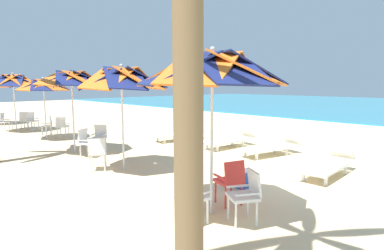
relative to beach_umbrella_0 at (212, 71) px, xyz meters
name	(u,v)px	position (x,y,z in m)	size (l,w,h in m)	color
ground_plane	(288,173)	(-0.31, 3.26, -2.47)	(80.00, 80.00, 0.00)	beige
beach_umbrella_0	(212,71)	(0.00, 0.00, 0.00)	(2.55, 2.55, 2.86)	silver
plastic_chair_0	(189,195)	(0.06, -0.60, -1.97)	(0.47, 0.50, 0.87)	white
plastic_chair_1	(231,179)	(0.00, 0.53, -1.97)	(0.58, 0.55, 0.87)	red
plastic_chair_2	(246,193)	(0.64, 0.14, -1.97)	(0.61, 0.62, 0.87)	white
beach_umbrella_1	(121,80)	(-3.48, 0.41, -0.11)	(2.36, 2.36, 2.76)	silver
plastic_chair_3	(98,152)	(-3.89, -0.11, -1.97)	(0.63, 0.61, 0.87)	white
beach_umbrella_2	(71,80)	(-6.38, 0.36, -0.08)	(2.34, 2.34, 2.72)	silver
plastic_chair_4	(100,136)	(-6.19, 1.16, -1.97)	(0.63, 0.63, 0.87)	white
plastic_chair_5	(86,141)	(-5.56, 0.38, -1.97)	(0.62, 0.60, 0.87)	white
beach_umbrella_3	(43,86)	(-9.72, 0.64, -0.28)	(2.10, 2.10, 2.52)	silver
plastic_chair_6	(62,125)	(-9.79, 1.32, -1.97)	(0.63, 0.63, 0.87)	white
plastic_chair_7	(48,124)	(-10.54, 1.00, -1.97)	(0.58, 0.60, 0.87)	white
beach_umbrella_4	(13,81)	(-12.96, 0.39, -0.08)	(2.45, 2.45, 2.78)	silver
plastic_chair_8	(32,120)	(-12.94, 1.09, -1.97)	(0.57, 0.55, 0.87)	white
plastic_chair_9	(5,121)	(-13.40, 0.03, -1.97)	(0.62, 0.63, 0.87)	white
plastic_chair_10	(25,119)	(-13.47, 0.95, -1.97)	(0.63, 0.63, 0.87)	white
sun_lounger_0	(329,164)	(0.51, 3.76, -2.19)	(0.70, 2.16, 0.62)	white
sun_lounger_1	(271,146)	(-1.68, 4.68, -2.19)	(1.10, 2.23, 0.62)	white
sun_lounger_2	(230,139)	(-3.39, 4.71, -2.19)	(0.81, 2.19, 0.62)	white
sun_lounger_3	(179,133)	(-5.71, 4.36, -2.19)	(0.88, 2.20, 0.62)	white
cooler_box	(238,177)	(-0.55, 1.50, -2.27)	(0.50, 0.34, 0.40)	blue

